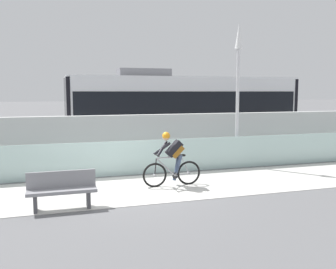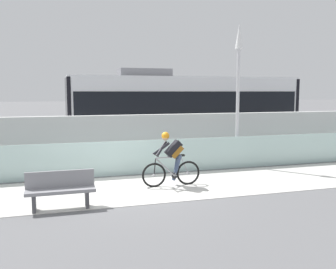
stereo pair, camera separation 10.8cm
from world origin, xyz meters
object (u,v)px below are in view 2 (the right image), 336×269
Objects in this scene: bench at (61,189)px; cyclist_on_bike at (172,160)px; lamp_post_antenna at (238,77)px; tram at (184,110)px.

cyclist_on_bike is at bearing 22.16° from bench.
cyclist_on_bike is at bearing -146.23° from lamp_post_antenna.
cyclist_on_bike is 4.61m from lamp_post_antenna.
tram reaches higher than bench.
cyclist_on_bike reaches higher than bench.
tram is 2.13× the size of lamp_post_antenna.
tram is 10.18m from bench.
lamp_post_antenna is (0.42, -4.70, 1.40)m from tram.
tram is 6.25× the size of cyclist_on_bike.
cyclist_on_bike is 1.11× the size of bench.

